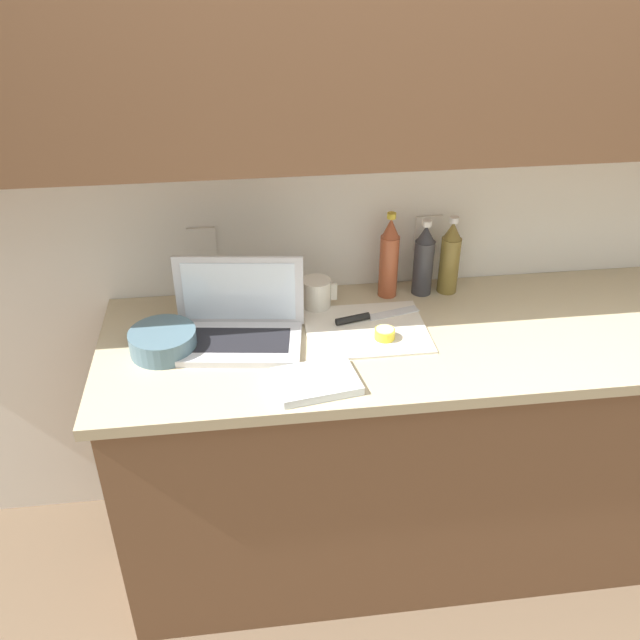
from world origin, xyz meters
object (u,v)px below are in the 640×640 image
(laptop, at_px, (238,322))
(measuring_cup, at_px, (317,294))
(knife, at_px, (363,317))
(bottle_green_soda, at_px, (450,258))
(lemon_half_cut, at_px, (385,334))
(bottle_water_clear, at_px, (389,258))
(cutting_board, at_px, (366,330))
(bowl_white, at_px, (163,342))
(bottle_oil_tall, at_px, (424,261))

(laptop, relative_size, measuring_cup, 3.61)
(knife, relative_size, bottle_green_soda, 1.04)
(lemon_half_cut, distance_m, bottle_water_clear, 0.30)
(knife, height_order, lemon_half_cut, lemon_half_cut)
(cutting_board, height_order, bowl_white, bowl_white)
(cutting_board, distance_m, lemon_half_cut, 0.08)
(knife, bearing_deg, bowl_white, 174.39)
(knife, relative_size, measuring_cup, 2.48)
(bowl_white, bearing_deg, bottle_oil_tall, 16.73)
(lemon_half_cut, bearing_deg, bottle_oil_tall, 56.22)
(laptop, xyz_separation_m, cutting_board, (0.39, -0.01, -0.05))
(bottle_water_clear, height_order, measuring_cup, bottle_water_clear)
(laptop, relative_size, bottle_water_clear, 1.39)
(lemon_half_cut, bearing_deg, measuring_cup, 129.29)
(laptop, distance_m, lemon_half_cut, 0.44)
(measuring_cup, bearing_deg, cutting_board, -50.02)
(knife, bearing_deg, lemon_half_cut, -82.04)
(cutting_board, bearing_deg, bowl_white, -176.55)
(knife, xyz_separation_m, lemon_half_cut, (0.04, -0.11, 0.01))
(measuring_cup, bearing_deg, laptop, -149.19)
(knife, relative_size, bottle_water_clear, 0.95)
(bottle_oil_tall, distance_m, bowl_white, 0.87)
(bottle_green_soda, xyz_separation_m, bottle_oil_tall, (-0.09, -0.00, -0.00))
(bottle_water_clear, bearing_deg, knife, -124.43)
(bowl_white, bearing_deg, bottle_green_soda, 15.21)
(cutting_board, bearing_deg, bottle_green_soda, 34.16)
(lemon_half_cut, height_order, bottle_green_soda, bottle_green_soda)
(laptop, height_order, lemon_half_cut, laptop)
(cutting_board, bearing_deg, knife, 89.84)
(lemon_half_cut, xyz_separation_m, bottle_water_clear, (0.07, 0.27, 0.11))
(laptop, height_order, bowl_white, laptop)
(knife, height_order, bottle_oil_tall, bottle_oil_tall)
(bottle_oil_tall, bearing_deg, lemon_half_cut, -123.78)
(cutting_board, bearing_deg, bottle_oil_tall, 43.24)
(cutting_board, xyz_separation_m, bottle_water_clear, (0.11, 0.21, 0.13))
(bowl_white, bearing_deg, cutting_board, 3.45)
(cutting_board, relative_size, bowl_white, 1.89)
(bowl_white, bearing_deg, knife, 8.35)
(laptop, bearing_deg, bowl_white, -160.86)
(cutting_board, xyz_separation_m, lemon_half_cut, (0.04, -0.06, 0.02))
(bottle_green_soda, relative_size, bottle_water_clear, 0.92)
(laptop, xyz_separation_m, knife, (0.39, 0.04, -0.04))
(laptop, height_order, measuring_cup, laptop)
(bottle_oil_tall, height_order, bowl_white, bottle_oil_tall)
(laptop, height_order, bottle_water_clear, bottle_water_clear)
(cutting_board, xyz_separation_m, bowl_white, (-0.60, -0.04, 0.03))
(knife, bearing_deg, measuring_cup, 127.48)
(laptop, relative_size, bowl_white, 2.09)
(lemon_half_cut, relative_size, measuring_cup, 0.54)
(knife, xyz_separation_m, bottle_green_soda, (0.31, 0.16, 0.11))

